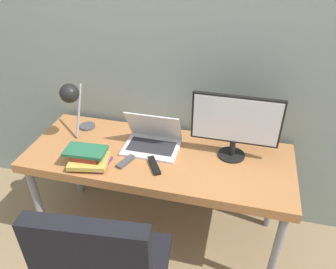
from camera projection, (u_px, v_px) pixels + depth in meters
ground_plane at (147, 267)px, 2.18m from camera, size 12.00×12.00×0.00m
wall_back at (173, 43)px, 2.04m from camera, size 8.00×0.05×2.60m
desk at (158, 162)px, 2.08m from camera, size 1.66×0.64×0.71m
laptop at (152, 140)px, 2.09m from camera, size 0.35×0.26×0.24m
monitor at (236, 123)px, 1.91m from camera, size 0.52×0.17×0.41m
desk_lamp at (72, 98)px, 2.05m from camera, size 0.12×0.26×0.40m
book_stack at (88, 157)px, 1.95m from camera, size 0.27×0.22×0.10m
tv_remote at (154, 165)px, 1.94m from camera, size 0.12×0.16×0.02m
media_remote at (126, 162)px, 1.97m from camera, size 0.09×0.14×0.02m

